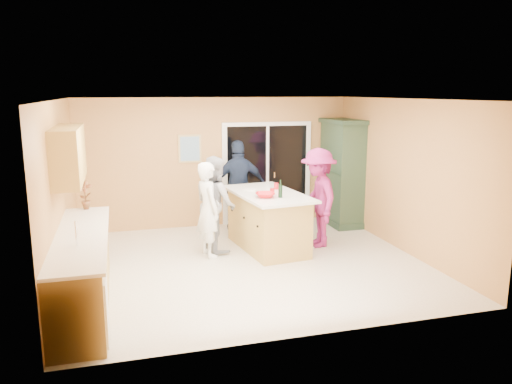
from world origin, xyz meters
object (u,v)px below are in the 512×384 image
object	(u,v)px
kitchen_island	(268,222)
woman_white	(208,210)
green_hutch	(342,174)
woman_grey	(216,204)
woman_magenta	(318,198)
woman_navy	(239,186)

from	to	relation	value
kitchen_island	woman_white	distance (m)	1.12
woman_white	green_hutch	bearing A→B (deg)	-77.80
kitchen_island	woman_grey	distance (m)	0.97
kitchen_island	green_hutch	xyz separation A→B (m)	(1.96, 1.20, 0.59)
kitchen_island	woman_grey	bearing A→B (deg)	162.37
kitchen_island	woman_magenta	size ratio (longest dim) A/B	1.15
woman_white	woman_navy	bearing A→B (deg)	-43.53
kitchen_island	green_hutch	size ratio (longest dim) A/B	0.93
kitchen_island	woman_magenta	bearing A→B (deg)	-12.21
woman_navy	green_hutch	bearing A→B (deg)	179.63
woman_grey	woman_navy	world-z (taller)	woman_navy
woman_white	woman_grey	size ratio (longest dim) A/B	0.97
woman_magenta	kitchen_island	bearing A→B (deg)	-91.75
woman_white	woman_grey	world-z (taller)	woman_grey
woman_white	woman_magenta	bearing A→B (deg)	-100.20
woman_white	woman_navy	xyz separation A→B (m)	(0.86, 1.37, 0.10)
woman_grey	woman_navy	size ratio (longest dim) A/B	0.92
woman_navy	woman_magenta	bearing A→B (deg)	130.85
woman_white	woman_magenta	xyz separation A→B (m)	(1.97, 0.04, 0.08)
woman_grey	woman_navy	distance (m)	1.28
green_hutch	woman_white	xyz separation A→B (m)	(-3.03, -1.32, -0.26)
woman_white	woman_magenta	distance (m)	1.98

